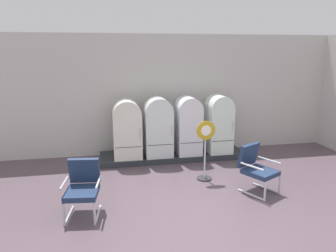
{
  "coord_description": "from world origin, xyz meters",
  "views": [
    {
      "loc": [
        -1.61,
        -4.7,
        2.73
      ],
      "look_at": [
        -0.17,
        2.75,
        0.93
      ],
      "focal_mm": 33.89,
      "sensor_mm": 36.0,
      "label": 1
    }
  ],
  "objects_px": {
    "sign_stand": "(205,153)",
    "armchair_left": "(83,186)",
    "refrigerator_3": "(219,122)",
    "armchair_right": "(256,167)",
    "refrigerator_0": "(127,128)",
    "refrigerator_2": "(188,124)",
    "refrigerator_1": "(158,125)"
  },
  "relations": [
    {
      "from": "sign_stand",
      "to": "armchair_left",
      "type": "bearing_deg",
      "value": -157.28
    },
    {
      "from": "refrigerator_3",
      "to": "sign_stand",
      "type": "relative_size",
      "value": 1.14
    },
    {
      "from": "armchair_left",
      "to": "armchair_right",
      "type": "distance_m",
      "value": 3.3
    },
    {
      "from": "refrigerator_0",
      "to": "refrigerator_2",
      "type": "distance_m",
      "value": 1.56
    },
    {
      "from": "refrigerator_1",
      "to": "armchair_right",
      "type": "xyz_separation_m",
      "value": [
        1.6,
        -2.15,
        -0.41
      ]
    },
    {
      "from": "refrigerator_0",
      "to": "refrigerator_2",
      "type": "height_order",
      "value": "refrigerator_2"
    },
    {
      "from": "armchair_left",
      "to": "armchair_right",
      "type": "relative_size",
      "value": 1.0
    },
    {
      "from": "refrigerator_3",
      "to": "sign_stand",
      "type": "distance_m",
      "value": 1.69
    },
    {
      "from": "armchair_right",
      "to": "armchair_left",
      "type": "bearing_deg",
      "value": -175.11
    },
    {
      "from": "refrigerator_1",
      "to": "armchair_right",
      "type": "relative_size",
      "value": 1.58
    },
    {
      "from": "refrigerator_1",
      "to": "refrigerator_0",
      "type": "bearing_deg",
      "value": 177.39
    },
    {
      "from": "refrigerator_0",
      "to": "refrigerator_3",
      "type": "relative_size",
      "value": 0.96
    },
    {
      "from": "refrigerator_1",
      "to": "armchair_left",
      "type": "xyz_separation_m",
      "value": [
        -1.69,
        -2.44,
        -0.41
      ]
    },
    {
      "from": "sign_stand",
      "to": "refrigerator_2",
      "type": "bearing_deg",
      "value": 90.23
    },
    {
      "from": "refrigerator_0",
      "to": "refrigerator_1",
      "type": "height_order",
      "value": "refrigerator_1"
    },
    {
      "from": "sign_stand",
      "to": "armchair_right",
      "type": "bearing_deg",
      "value": -42.9
    },
    {
      "from": "refrigerator_1",
      "to": "armchair_left",
      "type": "bearing_deg",
      "value": -124.75
    },
    {
      "from": "refrigerator_0",
      "to": "armchair_left",
      "type": "relative_size",
      "value": 1.53
    },
    {
      "from": "refrigerator_2",
      "to": "armchair_left",
      "type": "height_order",
      "value": "refrigerator_2"
    },
    {
      "from": "refrigerator_0",
      "to": "sign_stand",
      "type": "height_order",
      "value": "refrigerator_0"
    },
    {
      "from": "refrigerator_0",
      "to": "armchair_right",
      "type": "bearing_deg",
      "value": -42.67
    },
    {
      "from": "refrigerator_3",
      "to": "sign_stand",
      "type": "bearing_deg",
      "value": -119.47
    },
    {
      "from": "refrigerator_0",
      "to": "refrigerator_3",
      "type": "height_order",
      "value": "refrigerator_3"
    },
    {
      "from": "armchair_left",
      "to": "refrigerator_3",
      "type": "bearing_deg",
      "value": 36.95
    },
    {
      "from": "armchair_left",
      "to": "refrigerator_2",
      "type": "bearing_deg",
      "value": 45.08
    },
    {
      "from": "refrigerator_2",
      "to": "armchair_left",
      "type": "distance_m",
      "value": 3.53
    },
    {
      "from": "armchair_left",
      "to": "refrigerator_0",
      "type": "bearing_deg",
      "value": 69.68
    },
    {
      "from": "refrigerator_2",
      "to": "refrigerator_0",
      "type": "bearing_deg",
      "value": -179.75
    },
    {
      "from": "refrigerator_0",
      "to": "armchair_left",
      "type": "xyz_separation_m",
      "value": [
        -0.92,
        -2.47,
        -0.39
      ]
    },
    {
      "from": "refrigerator_3",
      "to": "armchair_left",
      "type": "xyz_separation_m",
      "value": [
        -3.29,
        -2.48,
        -0.42
      ]
    },
    {
      "from": "refrigerator_1",
      "to": "refrigerator_3",
      "type": "relative_size",
      "value": 0.99
    },
    {
      "from": "refrigerator_1",
      "to": "refrigerator_2",
      "type": "distance_m",
      "value": 0.78
    }
  ]
}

